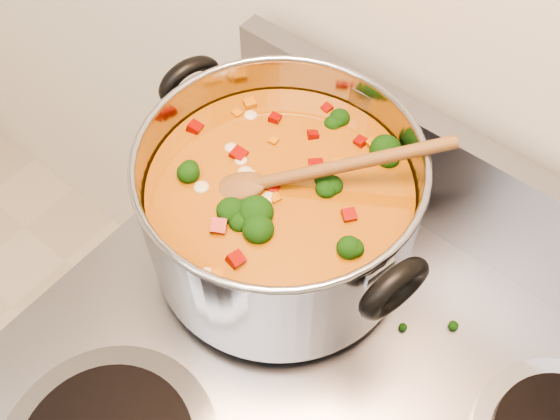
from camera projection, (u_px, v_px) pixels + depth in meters
name	position (u px, v px, depth m)	size (l,w,h in m)	color
stockpot	(280.00, 208.00, 0.69)	(0.36, 0.30, 0.18)	#96969D
wooden_spoon	(291.00, 177.00, 0.64)	(0.20, 0.19, 0.08)	brown
cooktop_crumbs	(247.00, 257.00, 0.75)	(0.03, 0.37, 0.01)	black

